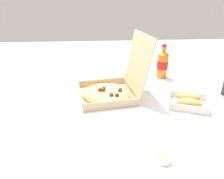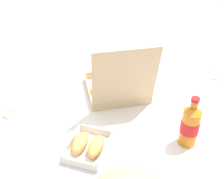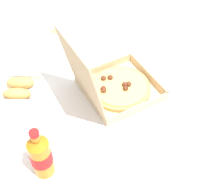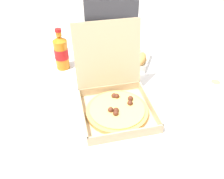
# 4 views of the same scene
# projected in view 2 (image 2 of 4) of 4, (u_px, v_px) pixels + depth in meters

# --- Properties ---
(dining_table) EXTENTS (1.47, 0.97, 0.73)m
(dining_table) POSITION_uv_depth(u_px,v_px,m) (115.00, 121.00, 1.32)
(dining_table) COLOR white
(dining_table) RESTS_ON ground_plane
(pizza_box_open) EXTENTS (0.35, 0.40, 0.34)m
(pizza_box_open) POSITION_uv_depth(u_px,v_px,m) (117.00, 87.00, 1.37)
(pizza_box_open) COLOR tan
(pizza_box_open) RESTS_ON dining_table
(bread_side_box) EXTENTS (0.21, 0.23, 0.06)m
(bread_side_box) POSITION_uv_depth(u_px,v_px,m) (88.00, 146.00, 1.06)
(bread_side_box) COLOR white
(bread_side_box) RESTS_ON dining_table
(cola_bottle) EXTENTS (0.07, 0.07, 0.22)m
(cola_bottle) POSITION_uv_depth(u_px,v_px,m) (190.00, 125.00, 1.06)
(cola_bottle) COLOR orange
(cola_bottle) RESTS_ON dining_table
(napkin_pile) EXTENTS (0.14, 0.14, 0.02)m
(napkin_pile) POSITION_uv_depth(u_px,v_px,m) (220.00, 74.00, 1.54)
(napkin_pile) COLOR white
(napkin_pile) RESTS_ON dining_table
(dipping_sauce_cup) EXTENTS (0.06, 0.06, 0.02)m
(dipping_sauce_cup) POSITION_uv_depth(u_px,v_px,m) (10.00, 113.00, 1.25)
(dipping_sauce_cup) COLOR white
(dipping_sauce_cup) RESTS_ON dining_table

